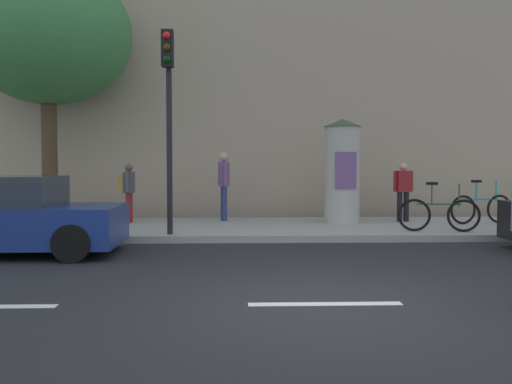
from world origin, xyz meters
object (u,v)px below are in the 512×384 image
(pedestrian_tallest, at_px, (403,188))
(bicycle_leaning, at_px, (439,214))
(poster_column, at_px, (342,170))
(bicycle_upright, at_px, (481,208))
(parked_car_blue, at_px, (0,217))
(street_tree, at_px, (47,34))
(traffic_light, at_px, (168,98))
(pedestrian_with_bag, at_px, (224,180))
(pedestrian_with_backpack, at_px, (128,188))

(pedestrian_tallest, xyz_separation_m, bicycle_leaning, (0.14, -2.18, -0.49))
(poster_column, xyz_separation_m, bicycle_upright, (3.43, -0.33, -0.94))
(bicycle_leaning, xyz_separation_m, parked_car_blue, (-8.68, -1.92, 0.15))
(street_tree, xyz_separation_m, bicycle_leaning, (9.27, -2.50, -4.41))
(traffic_light, bearing_deg, pedestrian_with_bag, 69.65)
(poster_column, relative_size, bicycle_leaning, 1.49)
(bicycle_upright, bearing_deg, poster_column, 174.58)
(pedestrian_tallest, relative_size, bicycle_leaning, 0.87)
(poster_column, distance_m, pedestrian_with_backpack, 5.44)
(street_tree, bearing_deg, traffic_light, -39.85)
(bicycle_upright, bearing_deg, street_tree, 175.20)
(pedestrian_with_bag, xyz_separation_m, pedestrian_with_backpack, (-2.42, -0.38, -0.18))
(pedestrian_tallest, bearing_deg, bicycle_leaning, -86.28)
(traffic_light, relative_size, street_tree, 0.64)
(traffic_light, bearing_deg, pedestrian_with_backpack, 118.38)
(poster_column, xyz_separation_m, pedestrian_tallest, (1.64, 0.27, -0.46))
(pedestrian_tallest, height_order, pedestrian_with_bag, pedestrian_with_bag)
(poster_column, bearing_deg, pedestrian_with_backpack, 177.52)
(bicycle_leaning, bearing_deg, poster_column, 132.94)
(pedestrian_with_bag, distance_m, parked_car_blue, 5.93)
(parked_car_blue, bearing_deg, poster_column, 28.99)
(pedestrian_tallest, distance_m, bicycle_leaning, 2.24)
(traffic_light, height_order, parked_car_blue, traffic_light)
(traffic_light, relative_size, bicycle_upright, 2.44)
(traffic_light, height_order, bicycle_upright, traffic_light)
(street_tree, bearing_deg, pedestrian_with_backpack, -9.75)
(poster_column, relative_size, pedestrian_with_backpack, 1.75)
(pedestrian_with_backpack, height_order, bicycle_leaning, pedestrian_with_backpack)
(poster_column, height_order, pedestrian_with_backpack, poster_column)
(street_tree, height_order, pedestrian_tallest, street_tree)
(pedestrian_tallest, height_order, parked_car_blue, pedestrian_tallest)
(pedestrian_tallest, bearing_deg, poster_column, -170.78)
(pedestrian_with_backpack, bearing_deg, traffic_light, -61.62)
(pedestrian_with_bag, xyz_separation_m, parked_car_blue, (-3.90, -4.44, -0.53))
(pedestrian_tallest, xyz_separation_m, parked_car_blue, (-8.54, -4.09, -0.34))
(bicycle_leaning, height_order, bicycle_upright, same)
(pedestrian_tallest, xyz_separation_m, pedestrian_with_backpack, (-7.06, -0.03, 0.01))
(traffic_light, distance_m, street_tree, 4.87)
(pedestrian_with_bag, xyz_separation_m, bicycle_leaning, (4.78, -2.52, -0.68))
(street_tree, bearing_deg, bicycle_leaning, -15.10)
(poster_column, distance_m, pedestrian_with_bag, 3.08)
(pedestrian_with_backpack, height_order, parked_car_blue, pedestrian_with_backpack)
(traffic_light, bearing_deg, bicycle_leaning, 3.48)
(traffic_light, relative_size, pedestrian_with_backpack, 2.83)
(street_tree, distance_m, pedestrian_with_backpack, 4.45)
(parked_car_blue, bearing_deg, pedestrian_with_bag, 48.67)
(street_tree, relative_size, parked_car_blue, 1.59)
(bicycle_upright, bearing_deg, pedestrian_with_backpack, 176.38)
(traffic_light, bearing_deg, pedestrian_tallest, 23.93)
(poster_column, bearing_deg, street_tree, 175.49)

